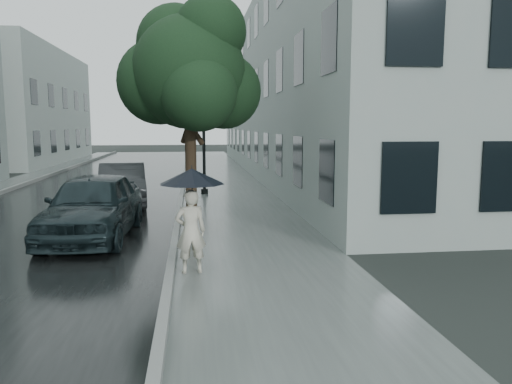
{
  "coord_description": "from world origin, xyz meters",
  "views": [
    {
      "loc": [
        -1.14,
        -8.29,
        2.69
      ],
      "look_at": [
        0.16,
        1.9,
        1.3
      ],
      "focal_mm": 35.0,
      "sensor_mm": 36.0,
      "label": 1
    }
  ],
  "objects": [
    {
      "name": "ground",
      "position": [
        0.0,
        0.0,
        0.0
      ],
      "size": [
        120.0,
        120.0,
        0.0
      ],
      "primitive_type": "plane",
      "color": "black",
      "rests_on": "ground"
    },
    {
      "name": "sidewalk",
      "position": [
        0.25,
        12.0,
        0.0
      ],
      "size": [
        3.5,
        60.0,
        0.01
      ],
      "primitive_type": "cube",
      "color": "slate",
      "rests_on": "ground"
    },
    {
      "name": "kerb_near",
      "position": [
        -1.57,
        12.0,
        0.07
      ],
      "size": [
        0.15,
        60.0,
        0.15
      ],
      "primitive_type": "cube",
      "color": "slate",
      "rests_on": "ground"
    },
    {
      "name": "asphalt_road",
      "position": [
        -5.08,
        12.0,
        0.0
      ],
      "size": [
        6.85,
        60.0,
        0.0
      ],
      "primitive_type": "cube",
      "color": "black",
      "rests_on": "ground"
    },
    {
      "name": "kerb_far",
      "position": [
        -8.57,
        12.0,
        0.07
      ],
      "size": [
        0.15,
        60.0,
        0.15
      ],
      "primitive_type": "cube",
      "color": "slate",
      "rests_on": "ground"
    },
    {
      "name": "building_near",
      "position": [
        5.47,
        19.5,
        4.5
      ],
      "size": [
        7.02,
        36.0,
        9.0
      ],
      "color": "gray",
      "rests_on": "ground"
    },
    {
      "name": "building_far_b",
      "position": [
        -13.77,
        30.0,
        4.0
      ],
      "size": [
        7.02,
        18.0,
        8.0
      ],
      "color": "gray",
      "rests_on": "ground"
    },
    {
      "name": "pedestrian",
      "position": [
        -1.2,
        0.63,
        0.78
      ],
      "size": [
        0.6,
        0.44,
        1.54
      ],
      "primitive_type": "imported",
      "rotation": [
        0.0,
        0.0,
        3.28
      ],
      "color": "#BAB7A4",
      "rests_on": "sidewalk"
    },
    {
      "name": "umbrella",
      "position": [
        -1.16,
        0.64,
        1.78
      ],
      "size": [
        1.27,
        1.27,
        1.03
      ],
      "rotation": [
        0.0,
        0.0,
        0.08
      ],
      "color": "black",
      "rests_on": "ground"
    },
    {
      "name": "street_tree",
      "position": [
        -1.19,
        4.73,
        4.04
      ],
      "size": [
        3.72,
        3.38,
        5.86
      ],
      "color": "#332619",
      "rests_on": "ground"
    },
    {
      "name": "lamp_post",
      "position": [
        -0.85,
        11.19,
        2.97
      ],
      "size": [
        0.84,
        0.41,
        5.19
      ],
      "rotation": [
        0.0,
        0.0,
        -0.2
      ],
      "color": "black",
      "rests_on": "ground"
    },
    {
      "name": "car_near",
      "position": [
        -3.5,
        3.74,
        0.79
      ],
      "size": [
        2.08,
        4.68,
        1.56
      ],
      "primitive_type": "imported",
      "rotation": [
        0.0,
        0.0,
        -0.05
      ],
      "color": "black",
      "rests_on": "ground"
    },
    {
      "name": "car_far",
      "position": [
        -3.5,
        8.77,
        0.7
      ],
      "size": [
        2.0,
        4.39,
        1.39
      ],
      "primitive_type": "imported",
      "rotation": [
        0.0,
        0.0,
        0.13
      ],
      "color": "#232628",
      "rests_on": "ground"
    }
  ]
}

